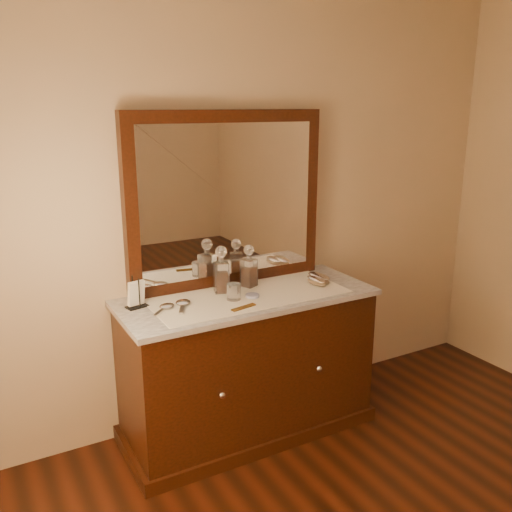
% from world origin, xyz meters
% --- Properties ---
extents(dresser_cabinet, '(1.40, 0.55, 0.82)m').
position_xyz_m(dresser_cabinet, '(0.00, 1.96, 0.41)').
color(dresser_cabinet, black).
rests_on(dresser_cabinet, floor).
extents(dresser_plinth, '(1.46, 0.59, 0.08)m').
position_xyz_m(dresser_plinth, '(0.00, 1.96, 0.04)').
color(dresser_plinth, black).
rests_on(dresser_plinth, floor).
extents(knob_left, '(0.04, 0.04, 0.04)m').
position_xyz_m(knob_left, '(-0.30, 1.67, 0.45)').
color(knob_left, silver).
rests_on(knob_left, dresser_cabinet).
extents(knob_right, '(0.04, 0.04, 0.04)m').
position_xyz_m(knob_right, '(0.30, 1.67, 0.45)').
color(knob_right, silver).
rests_on(knob_right, dresser_cabinet).
extents(marble_top, '(1.44, 0.59, 0.03)m').
position_xyz_m(marble_top, '(0.00, 1.96, 0.83)').
color(marble_top, white).
rests_on(marble_top, dresser_cabinet).
extents(mirror_frame, '(1.20, 0.08, 1.00)m').
position_xyz_m(mirror_frame, '(0.00, 2.20, 1.35)').
color(mirror_frame, black).
rests_on(mirror_frame, marble_top).
extents(mirror_glass, '(1.06, 0.01, 0.86)m').
position_xyz_m(mirror_glass, '(0.00, 2.17, 1.35)').
color(mirror_glass, white).
rests_on(mirror_glass, marble_top).
extents(lace_runner, '(1.10, 0.45, 0.00)m').
position_xyz_m(lace_runner, '(0.00, 1.94, 0.85)').
color(lace_runner, white).
rests_on(lace_runner, marble_top).
extents(pin_dish, '(0.09, 0.09, 0.01)m').
position_xyz_m(pin_dish, '(0.00, 1.90, 0.86)').
color(pin_dish, white).
rests_on(pin_dish, lace_runner).
extents(comb, '(0.15, 0.06, 0.01)m').
position_xyz_m(comb, '(-0.12, 1.78, 0.86)').
color(comb, brown).
rests_on(comb, lace_runner).
extents(napkin_rack, '(0.12, 0.09, 0.17)m').
position_xyz_m(napkin_rack, '(-0.60, 2.07, 0.92)').
color(napkin_rack, black).
rests_on(napkin_rack, marble_top).
extents(decanter_left, '(0.10, 0.10, 0.27)m').
position_xyz_m(decanter_left, '(-0.11, 2.06, 0.96)').
color(decanter_left, brown).
rests_on(decanter_left, lace_runner).
extents(decanter_right, '(0.10, 0.10, 0.25)m').
position_xyz_m(decanter_right, '(0.08, 2.08, 0.95)').
color(decanter_right, brown).
rests_on(decanter_right, lace_runner).
extents(brush_near, '(0.07, 0.16, 0.04)m').
position_xyz_m(brush_near, '(0.44, 1.91, 0.88)').
color(brush_near, '#927659').
rests_on(brush_near, lace_runner).
extents(brush_far, '(0.09, 0.18, 0.05)m').
position_xyz_m(brush_far, '(0.48, 1.95, 0.88)').
color(brush_far, '#927659').
rests_on(brush_far, lace_runner).
extents(hand_mirror_outer, '(0.17, 0.17, 0.02)m').
position_xyz_m(hand_mirror_outer, '(-0.48, 1.96, 0.86)').
color(hand_mirror_outer, silver).
rests_on(hand_mirror_outer, lace_runner).
extents(hand_mirror_inner, '(0.14, 0.21, 0.02)m').
position_xyz_m(hand_mirror_inner, '(-0.38, 1.97, 0.86)').
color(hand_mirror_inner, silver).
rests_on(hand_mirror_inner, lace_runner).
extents(tumblers, '(0.08, 0.08, 0.09)m').
position_xyz_m(tumblers, '(-0.10, 1.92, 0.90)').
color(tumblers, white).
rests_on(tumblers, lace_runner).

